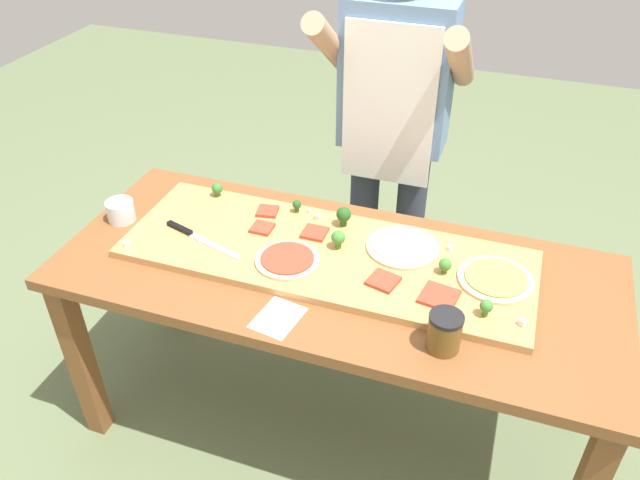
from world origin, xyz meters
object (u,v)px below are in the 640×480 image
(cook_center, at_px, (393,120))
(broccoli_floret_back_right, at_px, (486,307))
(pizza_whole_tomato_red, at_px, (287,259))
(cheese_crumble_a, at_px, (310,211))
(pizza_slice_near_right, at_px, (268,211))
(pizza_slice_near_left, at_px, (383,281))
(cheese_crumble_d, at_px, (317,217))
(pizza_slice_center, at_px, (439,297))
(chefs_knife, at_px, (193,235))
(flour_cup, at_px, (121,212))
(pizza_whole_white_garlic, at_px, (403,247))
(broccoli_floret_back_mid, at_px, (344,215))
(pizza_whole_pesto_green, at_px, (496,279))
(cheese_crumble_b, at_px, (127,243))
(recipe_note, at_px, (278,318))
(pizza_slice_far_right, at_px, (315,233))
(sauce_jar, at_px, (444,332))
(broccoli_floret_front_left, at_px, (297,205))
(broccoli_floret_back_left, at_px, (338,238))
(cheese_crumble_c, at_px, (450,248))
(prep_table, at_px, (335,291))
(cheese_crumble_e, at_px, (522,322))
(broccoli_floret_front_mid, at_px, (445,265))
(pizza_slice_far_left, at_px, (262,228))

(cook_center, bearing_deg, broccoli_floret_back_right, -58.26)
(pizza_whole_tomato_red, xyz_separation_m, cheese_crumble_a, (-0.03, 0.29, -0.00))
(pizza_slice_near_right, distance_m, pizza_slice_near_left, 0.54)
(broccoli_floret_back_right, relative_size, cheese_crumble_d, 3.21)
(pizza_slice_center, bearing_deg, cook_center, 114.51)
(chefs_knife, xyz_separation_m, flour_cup, (-0.31, 0.04, 0.00))
(pizza_whole_white_garlic, relative_size, cheese_crumble_d, 13.73)
(chefs_knife, bearing_deg, broccoli_floret_back_mid, 26.28)
(pizza_whole_white_garlic, distance_m, pizza_whole_pesto_green, 0.32)
(cheese_crumble_b, height_order, flour_cup, flour_cup)
(cheese_crumble_d, bearing_deg, recipe_note, -84.30)
(chefs_knife, relative_size, pizza_slice_far_right, 3.97)
(pizza_slice_near_right, height_order, sauce_jar, sauce_jar)
(cheese_crumble_d, bearing_deg, pizza_slice_far_right, -76.73)
(pizza_slice_far_right, relative_size, sauce_jar, 0.69)
(pizza_whole_pesto_green, height_order, broccoli_floret_front_left, broccoli_floret_front_left)
(broccoli_floret_back_left, xyz_separation_m, cheese_crumble_c, (0.35, 0.11, -0.03))
(pizza_whole_pesto_green, distance_m, cheese_crumble_a, 0.69)
(prep_table, xyz_separation_m, cheese_crumble_c, (0.34, 0.18, 0.13))
(broccoli_floret_back_mid, height_order, broccoli_floret_front_left, broccoli_floret_back_mid)
(pizza_slice_center, relative_size, cheese_crumble_e, 5.60)
(cheese_crumble_a, bearing_deg, broccoli_floret_front_mid, -19.98)
(pizza_whole_pesto_green, relative_size, cook_center, 0.14)
(broccoli_floret_front_mid, height_order, cook_center, cook_center)
(cheese_crumble_a, bearing_deg, recipe_note, -80.37)
(cheese_crumble_e, bearing_deg, cheese_crumble_c, 131.24)
(chefs_knife, distance_m, pizza_slice_center, 0.85)
(broccoli_floret_back_left, distance_m, recipe_note, 0.36)
(prep_table, bearing_deg, pizza_slice_center, -10.97)
(cheese_crumble_c, bearing_deg, broccoli_floret_back_right, -62.40)
(chefs_knife, bearing_deg, cheese_crumble_b, -145.88)
(broccoli_floret_back_mid, distance_m, sauce_jar, 0.61)
(cheese_crumble_b, xyz_separation_m, flour_cup, (-0.13, 0.16, -0.00))
(chefs_knife, bearing_deg, prep_table, 2.84)
(broccoli_floret_back_right, xyz_separation_m, cheese_crumble_b, (-1.16, -0.05, -0.02))
(cook_center, bearing_deg, broccoli_floret_back_mid, -96.47)
(broccoli_floret_front_left, bearing_deg, cheese_crumble_d, -13.00)
(prep_table, height_order, broccoli_floret_front_left, broccoli_floret_front_left)
(flour_cup, bearing_deg, cheese_crumble_a, 19.84)
(pizza_slice_far_left, height_order, sauce_jar, sauce_jar)
(cheese_crumble_b, distance_m, cheese_crumble_c, 1.06)
(pizza_slice_near_left, distance_m, broccoli_floret_front_mid, 0.20)
(pizza_slice_center, bearing_deg, chefs_knife, 177.14)
(chefs_knife, relative_size, pizza_slice_near_left, 3.70)
(pizza_slice_far_left, distance_m, broccoli_floret_back_left, 0.28)
(pizza_slice_far_right, xyz_separation_m, cheese_crumble_a, (-0.06, 0.12, 0.00))
(pizza_whole_white_garlic, distance_m, cheese_crumble_d, 0.33)
(broccoli_floret_back_left, distance_m, cook_center, 0.61)
(pizza_whole_white_garlic, relative_size, pizza_slice_far_right, 2.98)
(pizza_whole_pesto_green, height_order, broccoli_floret_back_mid, broccoli_floret_back_mid)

